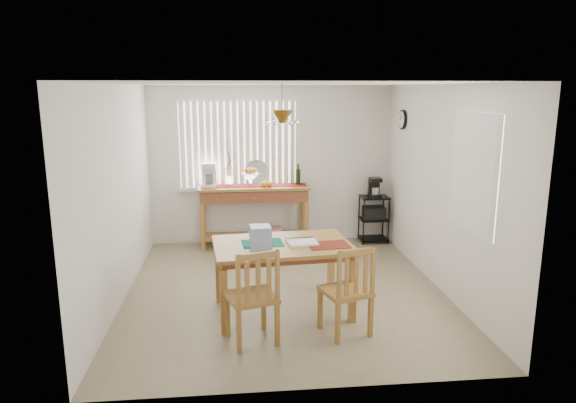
{
  "coord_description": "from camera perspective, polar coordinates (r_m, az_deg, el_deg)",
  "views": [
    {
      "loc": [
        -0.59,
        -6.19,
        2.54
      ],
      "look_at": [
        0.1,
        0.55,
        1.05
      ],
      "focal_mm": 32.0,
      "sensor_mm": 36.0,
      "label": 1
    }
  ],
  "objects": [
    {
      "name": "table_items",
      "position": [
        5.66,
        -1.88,
        -4.21
      ],
      "size": [
        1.22,
        0.53,
        0.26
      ],
      "color": "#147163",
      "rests_on": "dining_table"
    },
    {
      "name": "sideboard",
      "position": [
        8.37,
        -3.7,
        0.05
      ],
      "size": [
        1.78,
        0.5,
        1.0
      ],
      "color": "#A77838",
      "rests_on": "ground"
    },
    {
      "name": "chair_left",
      "position": [
        5.25,
        -3.92,
        -10.54
      ],
      "size": [
        0.58,
        0.58,
        1.01
      ],
      "color": "#A77838",
      "rests_on": "ground"
    },
    {
      "name": "sideboard_items",
      "position": [
        8.31,
        -5.89,
        2.78
      ],
      "size": [
        1.69,
        0.43,
        0.77
      ],
      "color": "maroon",
      "rests_on": "sideboard"
    },
    {
      "name": "dining_table",
      "position": [
        5.86,
        -0.63,
        -5.58
      ],
      "size": [
        1.63,
        1.13,
        0.82
      ],
      "color": "#A77838",
      "rests_on": "ground"
    },
    {
      "name": "cart_items",
      "position": [
        8.67,
        9.59,
        1.53
      ],
      "size": [
        0.18,
        0.22,
        0.32
      ],
      "color": "black",
      "rests_on": "wire_cart"
    },
    {
      "name": "chair_right",
      "position": [
        5.45,
        6.63,
        -9.87
      ],
      "size": [
        0.57,
        0.57,
        0.99
      ],
      "color": "#A77838",
      "rests_on": "ground"
    },
    {
      "name": "ground",
      "position": [
        6.72,
        -0.38,
        -9.85
      ],
      "size": [
        4.0,
        4.5,
        0.01
      ],
      "primitive_type": "cube",
      "color": "gray"
    },
    {
      "name": "wire_cart",
      "position": [
        8.75,
        9.5,
        -1.44
      ],
      "size": [
        0.46,
        0.37,
        0.78
      ],
      "color": "black",
      "rests_on": "ground"
    },
    {
      "name": "room_shell",
      "position": [
        6.29,
        -0.39,
        4.65
      ],
      "size": [
        4.2,
        4.7,
        2.7
      ],
      "color": "white",
      "rests_on": "ground"
    }
  ]
}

